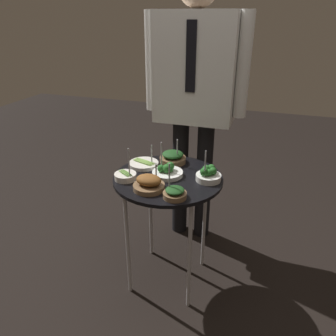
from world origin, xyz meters
name	(u,v)px	position (x,y,z in m)	size (l,w,h in m)	color
ground_plane	(168,276)	(0.00, 0.00, 0.00)	(8.00, 8.00, 0.00)	black
serving_cart	(168,187)	(0.00, 0.00, 0.62)	(0.57, 0.57, 0.68)	black
bowl_roast_back_right	(149,183)	(-0.05, -0.16, 0.71)	(0.15, 0.15, 0.12)	brown
bowl_broccoli_mid_right	(167,171)	(-0.01, 0.01, 0.70)	(0.16, 0.16, 0.17)	white
bowl_spinach_front_left	(175,193)	(0.10, -0.19, 0.70)	(0.11, 0.11, 0.16)	brown
bowl_spinach_near_rim	(173,157)	(-0.03, 0.18, 0.71)	(0.15, 0.15, 0.15)	brown
bowl_broccoli_back_left	(208,175)	(0.21, 0.03, 0.71)	(0.13, 0.13, 0.17)	white
bowl_asparagus_center	(126,176)	(-0.20, -0.09, 0.70)	(0.11, 0.11, 0.18)	silver
bowl_asparagus_front_right	(144,164)	(-0.17, 0.09, 0.69)	(0.16, 0.16, 0.12)	silver
waiter_figure	(195,82)	(0.01, 0.49, 1.08)	(0.63, 0.24, 1.70)	black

